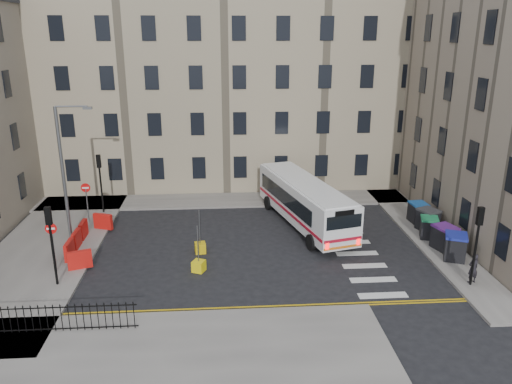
{
  "coord_description": "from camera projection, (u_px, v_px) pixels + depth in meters",
  "views": [
    {
      "loc": [
        -3.65,
        -26.96,
        12.21
      ],
      "look_at": [
        -1.65,
        1.45,
        3.0
      ],
      "focal_mm": 35.0,
      "sensor_mm": 36.0,
      "label": 1
    }
  ],
  "objects": [
    {
      "name": "no_entry_south",
      "position": [
        52.0,
        237.0,
        25.74
      ],
      "size": [
        0.6,
        0.08,
        3.0
      ],
      "color": "#595B5E",
      "rests_on": "pavement_west"
    },
    {
      "name": "traffic_light_nw",
      "position": [
        100.0,
        174.0,
        34.07
      ],
      "size": [
        0.28,
        0.22,
        4.1
      ],
      "color": "black",
      "rests_on": "pavement_west"
    },
    {
      "name": "pavement_east",
      "position": [
        409.0,
        218.0,
        33.96
      ],
      "size": [
        2.4,
        26.0,
        0.15
      ],
      "primitive_type": "cube",
      "color": "slate",
      "rests_on": "ground"
    },
    {
      "name": "roadworks_barriers",
      "position": [
        83.0,
        239.0,
        29.07
      ],
      "size": [
        1.66,
        6.26,
        1.0
      ],
      "color": "red",
      "rests_on": "pavement_west"
    },
    {
      "name": "bollard_chevron",
      "position": [
        199.0,
        266.0,
        26.52
      ],
      "size": [
        0.8,
        0.8,
        0.6
      ],
      "primitive_type": "cube",
      "rotation": [
        0.0,
        0.0,
        -0.43
      ],
      "color": "yellow",
      "rests_on": "ground"
    },
    {
      "name": "pavement_north",
      "position": [
        191.0,
        201.0,
        37.33
      ],
      "size": [
        36.0,
        3.2,
        0.15
      ],
      "primitive_type": "cube",
      "color": "slate",
      "rests_on": "ground"
    },
    {
      "name": "pavement_sw",
      "position": [
        141.0,
        355.0,
        19.61
      ],
      "size": [
        20.0,
        6.0,
        0.15
      ],
      "primitive_type": "cube",
      "color": "slate",
      "rests_on": "ground"
    },
    {
      "name": "wheelie_bin_a",
      "position": [
        455.0,
        247.0,
        27.5
      ],
      "size": [
        1.56,
        1.65,
        1.45
      ],
      "rotation": [
        0.0,
        0.0,
        -0.4
      ],
      "color": "black",
      "rests_on": "pavement_east"
    },
    {
      "name": "terrace_north",
      "position": [
        180.0,
        77.0,
        41.18
      ],
      "size": [
        38.3,
        10.8,
        17.2
      ],
      "color": "gray",
      "rests_on": "ground"
    },
    {
      "name": "streetlamp",
      "position": [
        63.0,
        172.0,
        29.28
      ],
      "size": [
        0.5,
        0.22,
        8.14
      ],
      "color": "#595B5E",
      "rests_on": "pavement_west"
    },
    {
      "name": "ground",
      "position": [
        285.0,
        247.0,
        29.59
      ],
      "size": [
        120.0,
        120.0,
        0.0
      ],
      "primitive_type": "plane",
      "color": "black",
      "rests_on": "ground"
    },
    {
      "name": "bollard_yellow",
      "position": [
        200.0,
        248.0,
        28.75
      ],
      "size": [
        0.68,
        0.68,
        0.6
      ],
      "primitive_type": "cube",
      "rotation": [
        0.0,
        0.0,
        0.15
      ],
      "color": "gold",
      "rests_on": "ground"
    },
    {
      "name": "traffic_light_east",
      "position": [
        478.0,
        234.0,
        24.06
      ],
      "size": [
        0.28,
        0.22,
        4.1
      ],
      "color": "black",
      "rests_on": "pavement_east"
    },
    {
      "name": "traffic_light_sw",
      "position": [
        51.0,
        234.0,
        24.11
      ],
      "size": [
        0.28,
        0.22,
        4.1
      ],
      "color": "black",
      "rests_on": "pavement_west"
    },
    {
      "name": "wheelie_bin_c",
      "position": [
        429.0,
        227.0,
        30.39
      ],
      "size": [
        1.31,
        1.41,
        1.28
      ],
      "rotation": [
        0.0,
        0.0,
        -0.3
      ],
      "color": "black",
      "rests_on": "pavement_east"
    },
    {
      "name": "wheelie_bin_d",
      "position": [
        428.0,
        220.0,
        31.55
      ],
      "size": [
        1.49,
        1.57,
        1.37
      ],
      "rotation": [
        0.0,
        0.0,
        0.41
      ],
      "color": "black",
      "rests_on": "pavement_east"
    },
    {
      "name": "wheelie_bin_b",
      "position": [
        444.0,
        237.0,
        28.81
      ],
      "size": [
        1.42,
        1.53,
        1.4
      ],
      "rotation": [
        0.0,
        0.0,
        0.3
      ],
      "color": "black",
      "rests_on": "pavement_east"
    },
    {
      "name": "no_entry_north",
      "position": [
        86.0,
        195.0,
        32.39
      ],
      "size": [
        0.6,
        0.08,
        3.0
      ],
      "color": "#595B5E",
      "rests_on": "pavement_west"
    },
    {
      "name": "pedestrian",
      "position": [
        473.0,
        268.0,
        24.87
      ],
      "size": [
        0.64,
        0.5,
        1.57
      ],
      "primitive_type": "imported",
      "rotation": [
        0.0,
        0.0,
        3.37
      ],
      "color": "black",
      "rests_on": "pavement_east"
    },
    {
      "name": "wheelie_bin_e",
      "position": [
        418.0,
        212.0,
        32.92
      ],
      "size": [
        1.13,
        1.27,
        1.31
      ],
      "rotation": [
        0.0,
        0.0,
        0.09
      ],
      "color": "black",
      "rests_on": "pavement_east"
    },
    {
      "name": "iron_railings",
      "position": [
        43.0,
        319.0,
        20.82
      ],
      "size": [
        7.8,
        0.04,
        1.2
      ],
      "color": "black",
      "rests_on": "pavement_sw"
    },
    {
      "name": "pavement_west",
      "position": [
        49.0,
        246.0,
        29.58
      ],
      "size": [
        6.0,
        22.0,
        0.15
      ],
      "primitive_type": "cube",
      "color": "slate",
      "rests_on": "ground"
    },
    {
      "name": "bus",
      "position": [
        304.0,
        201.0,
        32.44
      ],
      "size": [
        5.05,
        10.98,
        2.92
      ],
      "rotation": [
        0.0,
        0.0,
        0.25
      ],
      "color": "silver",
      "rests_on": "ground"
    }
  ]
}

